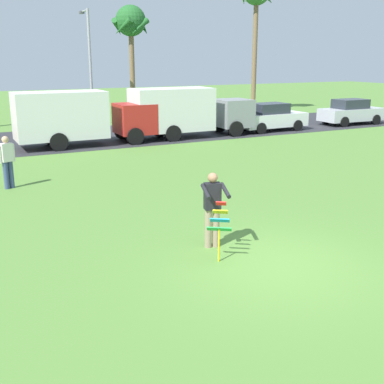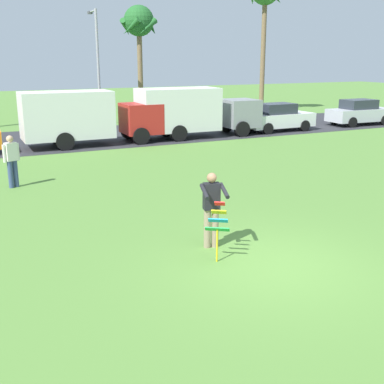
% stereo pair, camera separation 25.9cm
% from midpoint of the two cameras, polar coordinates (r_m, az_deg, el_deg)
% --- Properties ---
extents(ground_plane, '(120.00, 120.00, 0.00)m').
position_cam_midpoint_polar(ground_plane, '(10.55, 8.96, -8.26)').
color(ground_plane, '#568438').
extents(road_strip, '(120.00, 8.00, 0.01)m').
position_cam_midpoint_polar(road_strip, '(27.14, -14.43, 5.94)').
color(road_strip, '#2D2D33').
rests_on(road_strip, ground).
extents(person_kite_flyer, '(0.65, 0.74, 1.73)m').
position_cam_midpoint_polar(person_kite_flyer, '(11.04, 1.71, -1.75)').
color(person_kite_flyer, gray).
rests_on(person_kite_flyer, ground).
extents(kite_held, '(0.66, 0.73, 1.19)m').
position_cam_midpoint_polar(kite_held, '(10.46, 2.50, -3.52)').
color(kite_held, red).
rests_on(kite_held, ground).
extents(parked_truck_red_cab, '(6.71, 2.14, 2.62)m').
position_cam_midpoint_polar(parked_truck_red_cab, '(24.65, -13.27, 8.42)').
color(parked_truck_red_cab, '#B2231E').
rests_on(parked_truck_red_cab, ground).
extents(parked_truck_grey_van, '(6.74, 2.21, 2.62)m').
position_cam_midpoint_polar(parked_truck_grey_van, '(26.61, -0.97, 9.29)').
color(parked_truck_grey_van, gray).
rests_on(parked_truck_grey_van, ground).
extents(parked_car_white, '(4.24, 1.92, 1.60)m').
position_cam_midpoint_polar(parked_car_white, '(29.49, 8.78, 8.46)').
color(parked_car_white, white).
rests_on(parked_car_white, ground).
extents(parked_car_silver, '(4.24, 1.92, 1.60)m').
position_cam_midpoint_polar(parked_car_silver, '(33.51, 17.61, 8.73)').
color(parked_car_silver, silver).
rests_on(parked_car_silver, ground).
extents(palm_tree_centre_far, '(2.58, 2.71, 7.64)m').
position_cam_midpoint_polar(palm_tree_centre_far, '(36.42, -7.26, 18.48)').
color(palm_tree_centre_far, brown).
rests_on(palm_tree_centre_far, ground).
extents(streetlight_pole, '(0.24, 1.65, 7.00)m').
position_cam_midpoint_polar(streetlight_pole, '(32.38, -11.94, 14.63)').
color(streetlight_pole, '#9E9EA3').
rests_on(streetlight_pole, ground).
extents(person_walker_near, '(0.54, 0.33, 1.73)m').
position_cam_midpoint_polar(person_walker_near, '(17.23, -20.88, 3.40)').
color(person_walker_near, '#384772').
rests_on(person_walker_near, ground).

